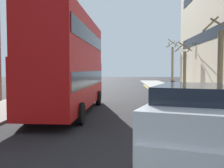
{
  "coord_description": "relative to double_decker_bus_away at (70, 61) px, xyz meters",
  "views": [
    {
      "loc": [
        1.19,
        -2.56,
        2.54
      ],
      "look_at": [
        0.5,
        11.0,
        1.8
      ],
      "focal_mm": 42.01,
      "sensor_mm": 36.0,
      "label": 1
    }
  ],
  "objects": [
    {
      "name": "taxi_minivan",
      "position": [
        5.01,
        -8.05,
        -1.96
      ],
      "size": [
        3.28,
        5.16,
        2.12
      ],
      "color": "silver",
      "rests_on": "ground"
    },
    {
      "name": "street_tree_near",
      "position": [
        9.67,
        13.55,
        -0.4
      ],
      "size": [
        1.82,
        2.0,
        5.43
      ],
      "color": "#6B6047",
      "rests_on": "sidewalk_right"
    },
    {
      "name": "sidewalk_right",
      "position": [
        8.55,
        3.32,
        -2.96
      ],
      "size": [
        4.0,
        80.0,
        0.14
      ],
      "primitive_type": "cube",
      "color": "#9E9991",
      "rests_on": "ground"
    },
    {
      "name": "sidewalk_left",
      "position": [
        -4.45,
        3.32,
        -2.96
      ],
      "size": [
        4.0,
        80.0,
        0.14
      ],
      "primitive_type": "cube",
      "color": "#9E9991",
      "rests_on": "ground"
    },
    {
      "name": "kerb_line_inner",
      "position": [
        6.29,
        1.32,
        -3.03
      ],
      "size": [
        0.1,
        56.0,
        0.01
      ],
      "primitive_type": "cube",
      "color": "yellow",
      "rests_on": "ground"
    },
    {
      "name": "double_decker_bus_away",
      "position": [
        0.0,
        0.0,
        0.0
      ],
      "size": [
        2.96,
        10.86,
        5.64
      ],
      "color": "#B20F0F",
      "rests_on": "ground"
    },
    {
      "name": "kerb_line_outer",
      "position": [
        6.45,
        1.32,
        -3.03
      ],
      "size": [
        0.1,
        56.0,
        0.01
      ],
      "primitive_type": "cube",
      "color": "yellow",
      "rests_on": "ground"
    },
    {
      "name": "street_tree_far",
      "position": [
        9.91,
        22.27,
        0.29
      ],
      "size": [
        1.56,
        1.71,
        6.66
      ],
      "color": "#6B6047",
      "rests_on": "sidewalk_right"
    },
    {
      "name": "street_tree_mid",
      "position": [
        9.05,
        1.14,
        -0.21
      ],
      "size": [
        1.77,
        1.84,
        5.85
      ],
      "color": "#6B6047",
      "rests_on": "sidewalk_right"
    },
    {
      "name": "pedestrian_far",
      "position": [
        7.52,
        8.6,
        -2.04
      ],
      "size": [
        0.34,
        0.22,
        1.62
      ],
      "color": "#2D2D38",
      "rests_on": "sidewalk_right"
    }
  ]
}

